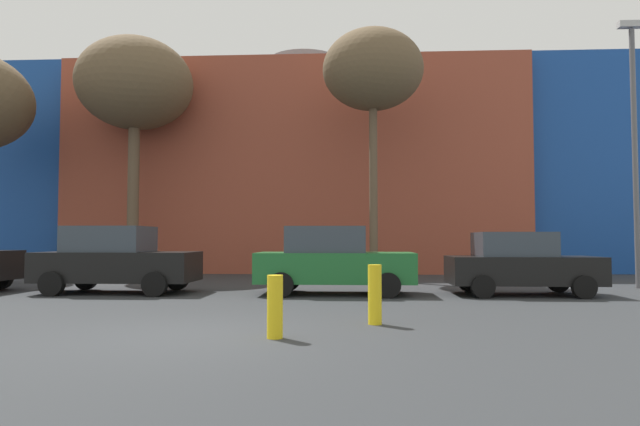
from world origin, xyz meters
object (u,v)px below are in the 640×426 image
bollard_yellow_0 (375,294)px  bollard_yellow_1 (275,307)px  parked_car_1 (116,260)px  bare_tree_2 (135,85)px  parked_car_3 (520,264)px  street_lamp (634,136)px  parked_car_2 (333,260)px  bare_tree_1 (373,71)px

bollard_yellow_0 → bollard_yellow_1: bearing=-137.5°
parked_car_1 → bare_tree_2: size_ratio=0.44×
parked_car_3 → street_lamp: 6.18m
parked_car_1 → bollard_yellow_1: (5.38, -6.68, -0.45)m
parked_car_2 → parked_car_1: bearing=180.0°
parked_car_1 → bollard_yellow_1: bearing=-51.2°
bare_tree_2 → bollard_yellow_0: size_ratio=9.32×
parked_car_2 → street_lamp: bearing=14.0°
parked_car_2 → bare_tree_1: bearing=75.3°
bare_tree_1 → bare_tree_2: bare_tree_2 is taller
parked_car_3 → bare_tree_1: bare_tree_1 is taller
bollard_yellow_1 → parked_car_3: bearing=49.6°
parked_car_1 → parked_car_2: bearing=0.0°
parked_car_1 → parked_car_3: size_ratio=1.10×
parked_car_1 → street_lamp: bearing=8.6°
parked_car_2 → bollard_yellow_1: size_ratio=4.47×
parked_car_2 → bollard_yellow_1: (-0.67, -6.68, -0.44)m
parked_car_3 → street_lamp: street_lamp is taller
parked_car_1 → street_lamp: (15.31, 2.32, 3.76)m
street_lamp → bare_tree_2: bearing=166.0°
bare_tree_2 → street_lamp: bare_tree_2 is taller
parked_car_3 → bollard_yellow_0: bearing=-128.1°
parked_car_2 → bare_tree_1: size_ratio=0.46×
parked_car_1 → bare_tree_1: size_ratio=0.46×
bollard_yellow_1 → street_lamp: 14.05m
parked_car_2 → street_lamp: (9.27, 2.32, 3.76)m
bare_tree_1 → bollard_yellow_0: 12.60m
parked_car_3 → bollard_yellow_0: size_ratio=3.72×
parked_car_2 → bollard_yellow_0: (0.90, -5.24, -0.39)m
parked_car_3 → parked_car_1: bearing=180.0°
bollard_yellow_0 → bollard_yellow_1: (-1.57, -1.44, -0.05)m
parked_car_2 → bollard_yellow_0: 5.33m
bollard_yellow_0 → parked_car_2: bearing=99.8°
parked_car_2 → street_lamp: 10.27m
parked_car_1 → bollard_yellow_1: size_ratio=4.51×
parked_car_3 → bare_tree_1: 9.31m
parked_car_1 → bollard_yellow_0: (6.95, -5.24, -0.40)m
bare_tree_1 → parked_car_3: bearing=-54.2°
bare_tree_1 → bare_tree_2: (-9.65, 1.61, 0.08)m
parked_car_1 → bare_tree_1: (7.38, 5.10, 6.78)m
parked_car_1 → bare_tree_1: 11.25m
bollard_yellow_1 → bare_tree_1: bearing=80.3°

